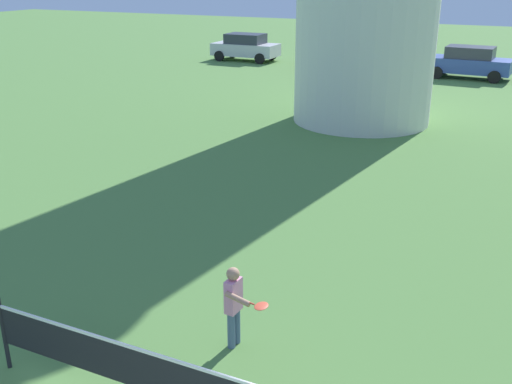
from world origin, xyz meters
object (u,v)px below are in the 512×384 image
player_far (235,303)px  parked_car_silver (246,47)px  parked_car_red (346,53)px  parked_car_blue (469,62)px  tennis_net (182,383)px

player_far → parked_car_silver: bearing=116.0°
parked_car_red → parked_car_blue: same height
tennis_net → parked_car_red: size_ratio=1.44×
parked_car_blue → parked_car_red: bearing=176.2°
parked_car_silver → parked_car_blue: same height
tennis_net → parked_car_silver: parked_car_silver is taller
parked_car_silver → parked_car_blue: bearing=-3.3°
parked_car_red → player_far: bearing=-76.1°
parked_car_silver → parked_car_red: size_ratio=0.98×
player_far → parked_car_blue: parked_car_blue is taller
player_far → parked_car_blue: size_ratio=0.31×
parked_car_silver → parked_car_red: same height
parked_car_silver → parked_car_red: bearing=-2.7°
player_far → parked_car_red: 26.14m
parked_car_silver → parked_car_red: 6.25m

